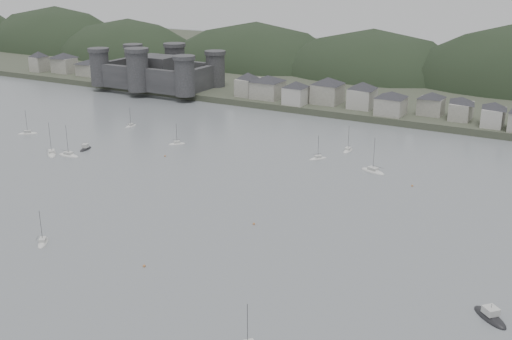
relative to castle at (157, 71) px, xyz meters
The scene contains 9 objects.
ground 216.45m from the castle, 56.28° to the right, with size 900.00×900.00×0.00m, color slate.
far_shore_land 166.61m from the castle, 43.83° to the left, with size 900.00×250.00×3.00m, color #383D2D.
forested_ridge 155.26m from the castle, 35.67° to the left, with size 851.55×103.94×102.57m.
castle is the anchor object (origin of this frame).
waterfront_town 170.64m from the castle, ahead, with size 451.48×28.46×12.92m.
moored_fleet 157.39m from the castle, 47.84° to the right, with size 266.28×166.65×12.91m.
motor_launch_near 245.04m from the castle, 36.63° to the right, with size 8.90×8.59×4.15m.
motor_launch_far 109.69m from the castle, 66.32° to the right, with size 3.99×7.24×3.66m.
mooring_buoys 179.50m from the castle, 50.19° to the right, with size 125.88×121.59×0.70m.
Camera 1 is at (88.11, -81.26, 67.05)m, focal length 43.22 mm.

